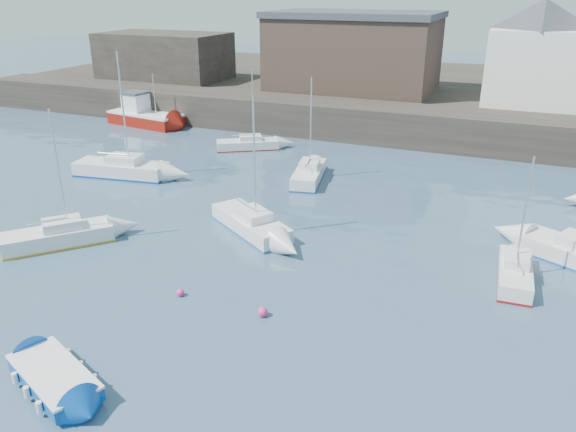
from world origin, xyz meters
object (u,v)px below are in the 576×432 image
at_px(buoy_near, 181,296).
at_px(fishing_boat, 144,115).
at_px(sailboat_h, 248,144).
at_px(buoy_far, 309,191).
at_px(blue_dinghy, 54,378).
at_px(sailboat_a, 59,236).
at_px(sailboat_b, 251,223).
at_px(buoy_mid, 263,316).
at_px(sailboat_f, 309,174).
at_px(sailboat_c, 515,272).
at_px(sailboat_e, 122,168).

bearing_deg(buoy_near, fishing_boat, 128.91).
bearing_deg(sailboat_h, buoy_far, -42.06).
distance_m(blue_dinghy, sailboat_h, 30.54).
distance_m(sailboat_a, sailboat_b, 10.21).
distance_m(sailboat_b, buoy_mid, 8.78).
distance_m(blue_dinghy, sailboat_b, 14.48).
xyz_separation_m(blue_dinghy, sailboat_f, (0.05, 24.02, 0.08)).
bearing_deg(sailboat_b, buoy_near, -88.07).
relative_size(fishing_boat, sailboat_a, 1.11).
xyz_separation_m(blue_dinghy, fishing_boat, (-20.97, 33.54, 0.56)).
xyz_separation_m(sailboat_b, buoy_far, (0.61, 7.52, -0.50)).
height_order(blue_dinghy, sailboat_c, sailboat_c).
distance_m(sailboat_b, buoy_far, 7.56).
bearing_deg(sailboat_e, buoy_mid, -36.55).
distance_m(fishing_boat, sailboat_a, 27.65).
height_order(sailboat_a, sailboat_e, sailboat_e).
xyz_separation_m(sailboat_h, buoy_far, (8.42, -7.59, -0.43)).
bearing_deg(sailboat_a, buoy_far, 54.84).
distance_m(sailboat_c, buoy_near, 15.38).
xyz_separation_m(fishing_boat, buoy_mid, (25.55, -26.67, -0.98)).
distance_m(fishing_boat, buoy_mid, 36.95).
relative_size(blue_dinghy, buoy_mid, 9.92).
height_order(sailboat_f, buoy_near, sailboat_f).
bearing_deg(buoy_near, sailboat_c, 27.95).
bearing_deg(sailboat_c, buoy_near, -152.05).
distance_m(sailboat_c, sailboat_e, 27.32).
bearing_deg(blue_dinghy, sailboat_h, 104.32).
relative_size(sailboat_e, sailboat_h, 1.32).
distance_m(blue_dinghy, sailboat_a, 12.23).
relative_size(sailboat_a, sailboat_b, 0.95).
distance_m(fishing_boat, buoy_near, 34.21).
xyz_separation_m(sailboat_b, buoy_near, (0.25, -7.55, -0.50)).
relative_size(sailboat_b, buoy_mid, 17.47).
height_order(fishing_boat, sailboat_f, sailboat_f).
xyz_separation_m(sailboat_a, sailboat_h, (0.78, 20.64, -0.07)).
height_order(buoy_mid, buoy_far, buoy_far).
bearing_deg(blue_dinghy, sailboat_e, 122.82).
bearing_deg(sailboat_b, sailboat_e, 158.18).
relative_size(sailboat_c, sailboat_h, 0.89).
bearing_deg(sailboat_c, buoy_mid, -142.57).
bearing_deg(sailboat_h, sailboat_c, -35.54).
height_order(sailboat_c, buoy_far, sailboat_c).
bearing_deg(fishing_boat, buoy_mid, -46.23).
height_order(buoy_near, buoy_far, buoy_far).
xyz_separation_m(sailboat_c, buoy_far, (-13.22, 7.86, -0.45)).
height_order(fishing_boat, sailboat_b, sailboat_b).
distance_m(sailboat_e, sailboat_f, 13.45).
bearing_deg(sailboat_f, sailboat_a, -119.09).
bearing_deg(sailboat_h, buoy_mid, -61.90).
relative_size(sailboat_c, buoy_near, 17.01).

